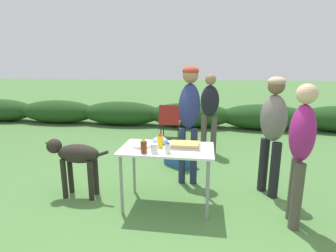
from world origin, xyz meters
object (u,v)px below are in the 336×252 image
(mixing_bowl, at_px, (160,140))
(paper_cup_stack, at_px, (155,149))
(beer_bottle, at_px, (144,146))
(mustard_bottle, at_px, (160,140))
(cooler_box, at_px, (180,156))
(mayo_bottle, at_px, (168,148))
(camp_chair_green_behind_table, at_px, (170,120))
(plate_stack, at_px, (141,145))
(standing_person_with_beanie, at_px, (189,108))
(ketchup_bottle, at_px, (144,145))
(dog, at_px, (75,157))
(folding_table, at_px, (167,154))
(standing_person_in_gray_fleece, at_px, (273,125))
(standing_person_in_red_jacket, at_px, (301,143))
(food_tray, at_px, (184,145))
(standing_person_in_olive_jacket, at_px, (210,107))

(mixing_bowl, xyz_separation_m, paper_cup_stack, (0.00, -0.37, 0.01))
(beer_bottle, bearing_deg, mustard_bottle, 57.79)
(cooler_box, bearing_deg, mayo_bottle, -51.12)
(camp_chair_green_behind_table, bearing_deg, cooler_box, -76.78)
(plate_stack, relative_size, standing_person_with_beanie, 0.14)
(ketchup_bottle, distance_m, dog, 1.03)
(camp_chair_green_behind_table, bearing_deg, mustard_bottle, -85.05)
(standing_person_with_beanie, bearing_deg, folding_table, -104.30)
(mayo_bottle, distance_m, beer_bottle, 0.27)
(beer_bottle, bearing_deg, standing_person_in_gray_fleece, 25.28)
(beer_bottle, height_order, standing_person_with_beanie, standing_person_with_beanie)
(mixing_bowl, xyz_separation_m, standing_person_in_red_jacket, (1.53, -0.36, 0.13))
(mayo_bottle, distance_m, camp_chair_green_behind_table, 3.20)
(mixing_bowl, xyz_separation_m, mayo_bottle, (0.15, -0.35, 0.02))
(mustard_bottle, bearing_deg, ketchup_bottle, -136.19)
(standing_person_in_red_jacket, relative_size, dog, 1.73)
(paper_cup_stack, xyz_separation_m, cooler_box, (0.14, 1.55, -0.62))
(standing_person_in_gray_fleece, relative_size, camp_chair_green_behind_table, 1.88)
(paper_cup_stack, bearing_deg, folding_table, 63.22)
(standing_person_with_beanie, relative_size, camp_chair_green_behind_table, 2.03)
(folding_table, xyz_separation_m, cooler_box, (0.03, 1.33, -0.49))
(mixing_bowl, bearing_deg, plate_stack, -144.22)
(folding_table, height_order, cooler_box, folding_table)
(food_tray, bearing_deg, beer_bottle, -146.88)
(ketchup_bottle, distance_m, camp_chair_green_behind_table, 3.13)
(standing_person_in_gray_fleece, xyz_separation_m, camp_chair_green_behind_table, (-1.67, 2.47, -0.49))
(dog, xyz_separation_m, camp_chair_green_behind_table, (0.84, 2.90, -0.07))
(standing_person_in_olive_jacket, bearing_deg, mustard_bottle, -101.95)
(mixing_bowl, relative_size, camp_chair_green_behind_table, 0.23)
(plate_stack, xyz_separation_m, standing_person_in_olive_jacket, (0.83, 2.09, 0.17))
(mayo_bottle, relative_size, standing_person_in_olive_jacket, 0.09)
(plate_stack, xyz_separation_m, cooler_box, (0.34, 1.32, -0.59))
(beer_bottle, height_order, mustard_bottle, mustard_bottle)
(mixing_bowl, distance_m, cooler_box, 1.33)
(paper_cup_stack, relative_size, standing_person_in_red_jacket, 0.07)
(plate_stack, bearing_deg, beer_bottle, -70.64)
(folding_table, bearing_deg, standing_person_with_beanie, 75.27)
(plate_stack, relative_size, camp_chair_green_behind_table, 0.29)
(standing_person_in_red_jacket, bearing_deg, ketchup_bottle, -83.09)
(camp_chair_green_behind_table, bearing_deg, paper_cup_stack, -85.88)
(standing_person_in_olive_jacket, bearing_deg, standing_person_in_gray_fleece, -60.13)
(food_tray, bearing_deg, ketchup_bottle, -155.39)
(mayo_bottle, bearing_deg, standing_person_in_gray_fleece, 28.75)
(beer_bottle, bearing_deg, mayo_bottle, 6.38)
(mayo_bottle, bearing_deg, camp_chair_green_behind_table, 97.43)
(paper_cup_stack, bearing_deg, beer_bottle, -173.02)
(folding_table, height_order, standing_person_in_red_jacket, standing_person_in_red_jacket)
(standing_person_in_red_jacket, distance_m, camp_chair_green_behind_table, 3.66)
(mixing_bowl, height_order, ketchup_bottle, ketchup_bottle)
(ketchup_bottle, relative_size, standing_person_in_olive_jacket, 0.10)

